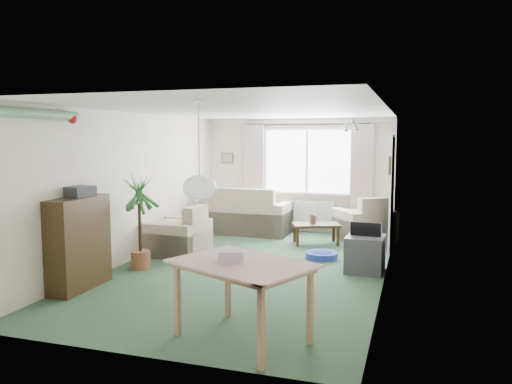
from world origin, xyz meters
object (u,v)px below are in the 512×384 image
(tv_cube, at_px, (365,254))
(pet_bed, at_px, (322,255))
(sofa, at_px, (244,209))
(coffee_table, at_px, (316,234))
(dining_table, at_px, (242,302))
(houseplant, at_px, (140,221))
(bookshelf, at_px, (79,243))
(armchair_corner, at_px, (365,218))
(armchair_left, at_px, (178,230))

(tv_cube, xyz_separation_m, pet_bed, (-0.76, 0.61, -0.22))
(sofa, bearing_deg, tv_cube, 139.28)
(coffee_table, distance_m, dining_table, 4.67)
(coffee_table, xyz_separation_m, dining_table, (0.15, -4.66, 0.19))
(sofa, distance_m, pet_bed, 2.71)
(houseplant, bearing_deg, tv_cube, 14.79)
(coffee_table, relative_size, houseplant, 0.58)
(bookshelf, bearing_deg, armchair_corner, 51.45)
(sofa, relative_size, houseplant, 1.33)
(sofa, distance_m, tv_cube, 3.66)
(coffee_table, relative_size, dining_table, 0.70)
(armchair_left, xyz_separation_m, pet_bed, (2.44, 0.40, -0.37))
(houseplant, distance_m, dining_table, 3.18)
(sofa, height_order, tv_cube, sofa)
(bookshelf, xyz_separation_m, pet_bed, (2.78, 2.60, -0.56))
(sofa, height_order, armchair_corner, sofa)
(sofa, bearing_deg, armchair_left, 78.80)
(armchair_corner, distance_m, pet_bed, 1.89)
(pet_bed, bearing_deg, armchair_left, -170.65)
(houseplant, height_order, dining_table, houseplant)
(armchair_left, bearing_deg, tv_cube, 89.46)
(houseplant, height_order, tv_cube, houseplant)
(dining_table, bearing_deg, houseplant, 138.82)
(bookshelf, bearing_deg, coffee_table, 54.88)
(tv_cube, bearing_deg, bookshelf, -147.55)
(sofa, distance_m, armchair_left, 2.24)
(coffee_table, height_order, houseplant, houseplant)
(armchair_left, distance_m, dining_table, 3.89)
(coffee_table, relative_size, bookshelf, 0.70)
(tv_cube, height_order, pet_bed, tv_cube)
(bookshelf, xyz_separation_m, dining_table, (2.62, -0.95, -0.23))
(bookshelf, xyz_separation_m, houseplant, (0.24, 1.13, 0.13))
(coffee_table, height_order, pet_bed, coffee_table)
(bookshelf, relative_size, tv_cube, 2.05)
(armchair_corner, bearing_deg, armchair_left, 2.55)
(armchair_left, bearing_deg, dining_table, 38.99)
(bookshelf, bearing_deg, sofa, 78.30)
(pet_bed, bearing_deg, coffee_table, 105.57)
(dining_table, bearing_deg, coffee_table, 91.89)
(bookshelf, relative_size, pet_bed, 2.30)
(armchair_corner, distance_m, tv_cube, 2.39)
(sofa, bearing_deg, armchair_corner, 179.84)
(armchair_corner, xyz_separation_m, coffee_table, (-0.83, -0.66, -0.24))
(coffee_table, xyz_separation_m, pet_bed, (0.31, -1.11, -0.14))
(coffee_table, height_order, bookshelf, bookshelf)
(houseplant, distance_m, pet_bed, 3.01)
(houseplant, xyz_separation_m, pet_bed, (2.53, 1.48, -0.68))
(dining_table, distance_m, tv_cube, 3.09)
(pet_bed, bearing_deg, tv_cube, -38.41)
(armchair_corner, bearing_deg, pet_bed, 39.78)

